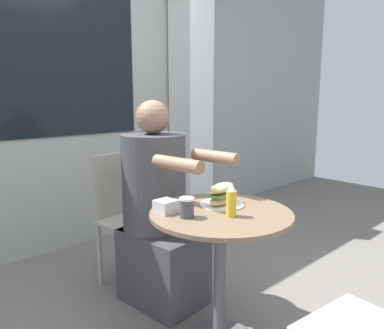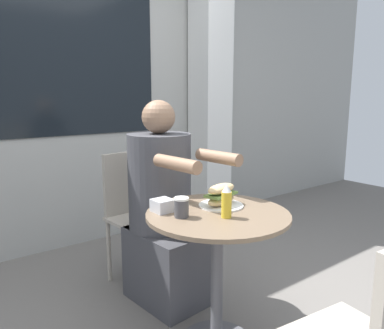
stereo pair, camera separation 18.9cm
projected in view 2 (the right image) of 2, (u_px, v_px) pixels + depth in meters
storefront_wall at (76, 75)px, 3.01m from camera, size 8.00×0.09×2.80m
lattice_pillar at (210, 100)px, 3.61m from camera, size 0.31×0.31×2.40m
cafe_table at (217, 250)px, 1.80m from camera, size 0.68×0.68×0.70m
diner_chair at (134, 204)px, 2.52m from camera, size 0.41×0.41×0.87m
seated_diner at (164, 217)px, 2.25m from camera, size 0.42×0.69×1.22m
sandwich_on_plate at (221, 197)px, 1.86m from camera, size 0.22×0.22×0.11m
drink_cup at (181, 207)px, 1.69m from camera, size 0.07×0.07×0.09m
napkin_box at (163, 205)px, 1.77m from camera, size 0.09×0.09×0.06m
condiment_bottle at (227, 202)px, 1.68m from camera, size 0.05×0.05×0.15m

